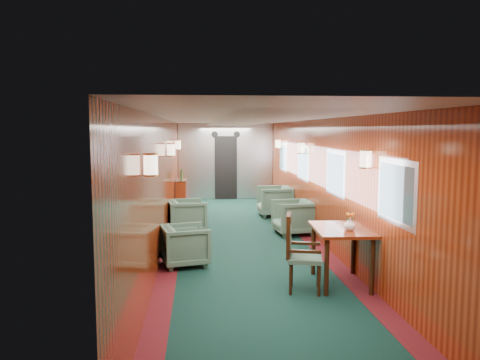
{
  "coord_description": "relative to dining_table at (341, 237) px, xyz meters",
  "views": [
    {
      "loc": [
        -0.86,
        -8.85,
        2.19
      ],
      "look_at": [
        0.0,
        0.81,
        1.15
      ],
      "focal_mm": 35.0,
      "sensor_mm": 36.0,
      "label": 1
    }
  ],
  "objects": [
    {
      "name": "dining_table",
      "position": [
        0.0,
        0.0,
        0.0
      ],
      "size": [
        0.82,
        1.13,
        0.81
      ],
      "rotation": [
        0.0,
        0.0,
        -0.06
      ],
      "color": "maroon",
      "rests_on": "ground"
    },
    {
      "name": "armchair_left_near",
      "position": [
        -2.23,
        1.13,
        -0.35
      ],
      "size": [
        0.87,
        0.85,
        0.66
      ],
      "primitive_type": "imported",
      "rotation": [
        0.0,
        0.0,
        1.8
      ],
      "color": "#1B3F32",
      "rests_on": "ground"
    },
    {
      "name": "armchair_right_far",
      "position": [
        -0.08,
        5.35,
        -0.3
      ],
      "size": [
        0.86,
        0.83,
        0.77
      ],
      "primitive_type": "imported",
      "rotation": [
        0.0,
        0.0,
        -1.55
      ],
      "color": "#1B3F32",
      "rests_on": "ground"
    },
    {
      "name": "windows_right",
      "position": [
        0.34,
        2.77,
        0.77
      ],
      "size": [
        0.02,
        8.6,
        0.8
      ],
      "color": "#BABDC1",
      "rests_on": "ground"
    },
    {
      "name": "armchair_right_near",
      "position": [
        -0.02,
        3.23,
        -0.32
      ],
      "size": [
        0.88,
        0.86,
        0.72
      ],
      "primitive_type": "imported",
      "rotation": [
        0.0,
        0.0,
        -1.45
      ],
      "color": "#1B3F32",
      "rests_on": "ground"
    },
    {
      "name": "flower_vase",
      "position": [
        0.06,
        -0.16,
        0.22
      ],
      "size": [
        0.2,
        0.2,
        0.17
      ],
      "primitive_type": "imported",
      "rotation": [
        0.0,
        0.0,
        0.24
      ],
      "color": "white",
      "rests_on": "dining_table"
    },
    {
      "name": "armchair_left_far",
      "position": [
        -2.26,
        3.56,
        -0.32
      ],
      "size": [
        0.9,
        0.89,
        0.72
      ],
      "primitive_type": "imported",
      "rotation": [
        0.0,
        0.0,
        1.74
      ],
      "color": "#1B3F32",
      "rests_on": "ground"
    },
    {
      "name": "credenza",
      "position": [
        -2.48,
        6.46,
        -0.25
      ],
      "size": [
        0.3,
        0.94,
        1.12
      ],
      "color": "maroon",
      "rests_on": "ground"
    },
    {
      "name": "room",
      "position": [
        -1.14,
        2.52,
        0.95
      ],
      "size": [
        12.0,
        12.1,
        2.4
      ],
      "color": "black",
      "rests_on": "ground"
    },
    {
      "name": "bulkhead",
      "position": [
        -1.14,
        8.43,
        0.5
      ],
      "size": [
        2.98,
        0.17,
        2.39
      ],
      "color": "#BABDC1",
      "rests_on": "ground"
    },
    {
      "name": "wall_sconces",
      "position": [
        -1.14,
        3.09,
        1.11
      ],
      "size": [
        2.97,
        7.97,
        0.25
      ],
      "color": "#FFEDC6",
      "rests_on": "ground"
    },
    {
      "name": "side_chair",
      "position": [
        -0.67,
        -0.21,
        -0.11
      ],
      "size": [
        0.56,
        0.58,
        1.06
      ],
      "rotation": [
        0.0,
        0.0,
        -0.23
      ],
      "color": "#1B3F32",
      "rests_on": "ground"
    }
  ]
}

